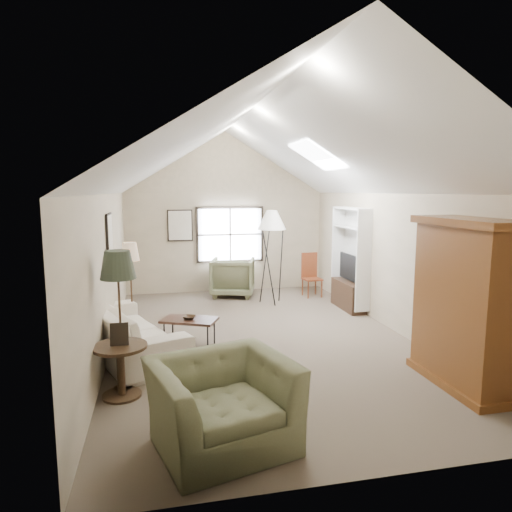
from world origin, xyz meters
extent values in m
cube|color=brown|center=(0.00, 0.00, 0.00)|extent=(5.00, 8.00, 0.01)
cube|color=#BCAB8F|center=(0.00, 4.00, 1.25)|extent=(5.00, 0.01, 2.50)
cube|color=#BCAB8F|center=(0.00, -4.00, 1.25)|extent=(5.00, 0.01, 2.50)
cube|color=#BCAB8F|center=(-2.50, 0.00, 1.25)|extent=(0.01, 8.00, 2.50)
cube|color=#BCAB8F|center=(2.50, 0.00, 1.25)|extent=(0.01, 8.00, 2.50)
cube|color=black|center=(0.10, 3.96, 1.45)|extent=(1.72, 0.08, 1.42)
cube|color=black|center=(-2.47, 0.30, 1.75)|extent=(0.68, 0.04, 0.88)
cube|color=black|center=(-1.15, 3.97, 1.70)|extent=(0.62, 0.04, 0.78)
cube|color=brown|center=(2.18, -2.40, 1.10)|extent=(0.60, 1.50, 2.20)
cube|color=white|center=(2.34, 1.60, 1.15)|extent=(0.32, 1.30, 2.10)
cube|color=#382316|center=(2.32, 1.60, 0.30)|extent=(0.34, 1.18, 0.60)
cube|color=black|center=(2.32, 1.60, 0.92)|extent=(0.05, 0.90, 0.55)
imported|color=beige|center=(-2.20, -0.21, 0.39)|extent=(1.95, 2.85, 0.78)
imported|color=#666E4D|center=(-1.12, -3.16, 0.44)|extent=(1.60, 1.48, 0.87)
imported|color=#6A704E|center=(0.06, 3.36, 0.47)|extent=(1.24, 1.26, 0.93)
cube|color=#311C14|center=(-1.23, -0.07, 0.23)|extent=(1.01, 0.82, 0.45)
imported|color=#3C2B18|center=(-1.23, -0.07, 0.48)|extent=(0.28, 0.28, 0.05)
cylinder|color=#3E2C19|center=(-2.20, -1.81, 0.33)|extent=(0.87, 0.87, 0.67)
cube|color=maroon|center=(1.93, 2.87, 0.53)|extent=(0.44, 0.44, 1.06)
camera|label=1|loc=(-1.71, -7.44, 2.55)|focal=32.00mm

